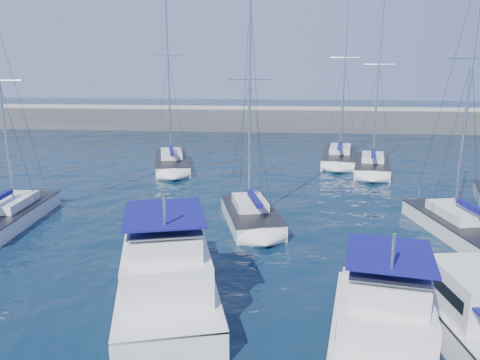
# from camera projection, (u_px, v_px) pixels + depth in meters

# --- Properties ---
(ground) EXTENTS (220.00, 220.00, 0.00)m
(ground) POSITION_uv_depth(u_px,v_px,m) (279.00, 302.00, 19.80)
(ground) COLOR black
(ground) RESTS_ON ground
(breakwater) EXTENTS (160.00, 6.00, 4.45)m
(breakwater) POSITION_uv_depth(u_px,v_px,m) (281.00, 123.00, 69.76)
(breakwater) COLOR #424244
(breakwater) RESTS_ON ground
(motor_yacht_port_inner) EXTENTS (6.41, 10.68, 4.69)m
(motor_yacht_port_inner) POSITION_uv_depth(u_px,v_px,m) (167.00, 278.00, 19.47)
(motor_yacht_port_inner) COLOR silver
(motor_yacht_port_inner) RESTS_ON ground
(motor_yacht_stbd_inner) EXTENTS (4.65, 8.16, 4.69)m
(motor_yacht_stbd_inner) POSITION_uv_depth(u_px,v_px,m) (382.00, 332.00, 15.53)
(motor_yacht_stbd_inner) COLOR silver
(motor_yacht_stbd_inner) RESTS_ON ground
(motor_yacht_stbd_outer) EXTENTS (3.55, 7.20, 3.20)m
(motor_yacht_stbd_outer) POSITION_uv_depth(u_px,v_px,m) (463.00, 311.00, 17.26)
(motor_yacht_stbd_outer) COLOR silver
(motor_yacht_stbd_outer) RESTS_ON ground
(sailboat_mid_a) EXTENTS (3.49, 8.82, 14.04)m
(sailboat_mid_a) POSITION_uv_depth(u_px,v_px,m) (8.00, 216.00, 29.23)
(sailboat_mid_a) COLOR silver
(sailboat_mid_a) RESTS_ON ground
(sailboat_mid_c) EXTENTS (4.56, 7.38, 14.15)m
(sailboat_mid_c) POSITION_uv_depth(u_px,v_px,m) (251.00, 215.00, 29.26)
(sailboat_mid_c) COLOR silver
(sailboat_mid_c) RESTS_ON ground
(sailboat_mid_d) EXTENTS (4.88, 9.25, 16.13)m
(sailboat_mid_d) POSITION_uv_depth(u_px,v_px,m) (461.00, 227.00, 27.29)
(sailboat_mid_d) COLOR silver
(sailboat_mid_d) RESTS_ON ground
(sailboat_back_a) EXTENTS (5.26, 9.55, 16.80)m
(sailboat_back_a) POSITION_uv_depth(u_px,v_px,m) (172.00, 162.00, 44.81)
(sailboat_back_a) COLOR silver
(sailboat_back_a) RESTS_ON ground
(sailboat_back_b) EXTENTS (4.53, 9.30, 16.53)m
(sailboat_back_b) POSITION_uv_depth(u_px,v_px,m) (340.00, 157.00, 47.37)
(sailboat_back_b) COLOR silver
(sailboat_back_b) RESTS_ON ground
(sailboat_back_c) EXTENTS (4.42, 8.35, 15.47)m
(sailboat_back_c) POSITION_uv_depth(u_px,v_px,m) (372.00, 166.00, 43.27)
(sailboat_back_c) COLOR silver
(sailboat_back_c) RESTS_ON ground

